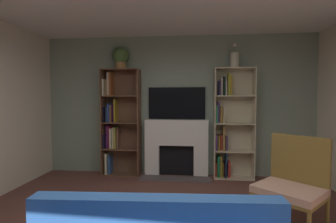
# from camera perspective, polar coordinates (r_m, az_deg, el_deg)

# --- Properties ---
(wall_back_accent) EXTENTS (5.43, 0.06, 2.76)m
(wall_back_accent) POSITION_cam_1_polar(r_m,az_deg,el_deg) (5.21, 2.00, 1.28)
(wall_back_accent) COLOR gray
(wall_back_accent) RESTS_ON ground_plane
(fireplace) EXTENTS (1.33, 0.52, 1.11)m
(fireplace) POSITION_cam_1_polar(r_m,az_deg,el_deg) (5.15, 1.87, -7.61)
(fireplace) COLOR white
(fireplace) RESTS_ON ground_plane
(tv) EXTENTS (1.12, 0.06, 0.63)m
(tv) POSITION_cam_1_polar(r_m,az_deg,el_deg) (5.15, 1.95, 1.82)
(tv) COLOR black
(tv) RESTS_ON fireplace
(bookshelf_left) EXTENTS (0.75, 0.33, 2.10)m
(bookshelf_left) POSITION_cam_1_polar(r_m,az_deg,el_deg) (5.30, -11.12, -2.42)
(bookshelf_left) COLOR brown
(bookshelf_left) RESTS_ON ground_plane
(bookshelf_right) EXTENTS (0.75, 0.31, 2.10)m
(bookshelf_right) POSITION_cam_1_polar(r_m,az_deg,el_deg) (5.12, 13.17, -2.90)
(bookshelf_right) COLOR beige
(bookshelf_right) RESTS_ON ground_plane
(potted_plant) EXTENTS (0.32, 0.32, 0.43)m
(potted_plant) POSITION_cam_1_polar(r_m,az_deg,el_deg) (5.28, -10.32, 11.67)
(potted_plant) COLOR #A47B46
(potted_plant) RESTS_ON bookshelf_left
(vase_with_flowers) EXTENTS (0.16, 0.16, 0.46)m
(vase_with_flowers) POSITION_cam_1_polar(r_m,az_deg,el_deg) (5.12, 14.43, 10.94)
(vase_with_flowers) COLOR beige
(vase_with_flowers) RESTS_ON bookshelf_right
(armchair) EXTENTS (0.90, 0.89, 1.07)m
(armchair) POSITION_cam_1_polar(r_m,az_deg,el_deg) (3.50, 25.70, -13.80)
(armchair) COLOR brown
(armchair) RESTS_ON ground_plane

